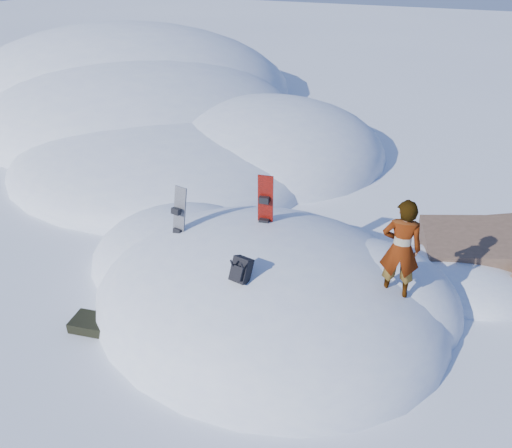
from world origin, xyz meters
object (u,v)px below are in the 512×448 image
at_px(backpack, 241,270).
at_px(person, 401,249).
at_px(snowboard_red, 265,213).
at_px(snowboard_dark, 178,223).

relative_size(backpack, person, 0.28).
bearing_deg(backpack, snowboard_red, 110.89).
bearing_deg(person, backpack, 17.17).
height_order(snowboard_dark, person, person).
bearing_deg(snowboard_dark, person, 10.54).
xyz_separation_m(snowboard_dark, person, (4.22, 0.17, 0.46)).
xyz_separation_m(snowboard_red, snowboard_dark, (-1.50, -0.80, -0.20)).
height_order(snowboard_red, snowboard_dark, snowboard_red).
bearing_deg(person, snowboard_dark, -8.65).
xyz_separation_m(snowboard_red, backpack, (0.43, -1.85, -0.08)).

